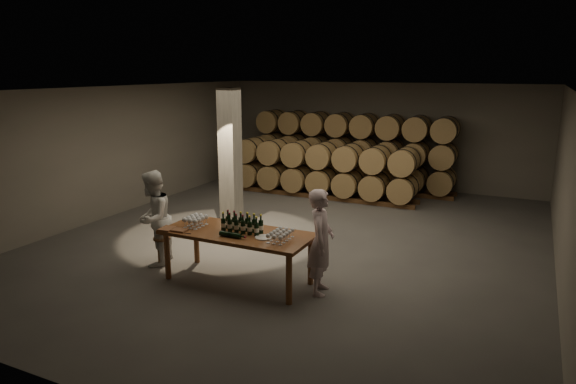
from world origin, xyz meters
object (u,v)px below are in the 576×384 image
at_px(bottle_cluster, 242,225).
at_px(person_woman, 153,218).
at_px(notebook_near, 180,230).
at_px(tasting_table, 238,238).
at_px(plate, 264,237).
at_px(stool, 162,243).
at_px(person_man, 321,242).

height_order(bottle_cluster, person_woman, person_woman).
distance_m(notebook_near, person_woman, 1.01).
bearing_deg(person_woman, tasting_table, 71.16).
relative_size(plate, person_woman, 0.17).
bearing_deg(stool, person_man, 2.58).
distance_m(stool, person_man, 3.18).
bearing_deg(tasting_table, notebook_near, -157.17).
bearing_deg(stool, bottle_cluster, -0.80).
relative_size(plate, notebook_near, 1.19).
bearing_deg(notebook_near, plate, 6.30).
distance_m(bottle_cluster, notebook_near, 1.08).
xyz_separation_m(tasting_table, bottle_cluster, (0.08, 0.03, 0.22)).
bearing_deg(person_woman, bottle_cluster, 72.03).
height_order(stool, person_woman, person_woman).
relative_size(plate, person_man, 0.17).
bearing_deg(person_man, person_woman, 78.80).
bearing_deg(plate, person_man, 17.52).
height_order(plate, stool, plate).
xyz_separation_m(tasting_table, plate, (0.56, -0.09, 0.11)).
relative_size(bottle_cluster, stool, 1.37).
xyz_separation_m(bottle_cluster, stool, (-1.76, 0.02, -0.58)).
distance_m(bottle_cluster, plate, 0.51).
relative_size(bottle_cluster, plate, 2.48).
height_order(tasting_table, person_woman, person_woman).
relative_size(person_man, person_woman, 0.98).
distance_m(stool, person_woman, 0.48).
bearing_deg(plate, person_woman, 177.28).
height_order(bottle_cluster, plate, bottle_cluster).
xyz_separation_m(plate, stool, (-2.25, 0.14, -0.47)).
distance_m(bottle_cluster, person_woman, 1.92).
distance_m(person_man, person_woman, 3.30).
distance_m(tasting_table, bottle_cluster, 0.24).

